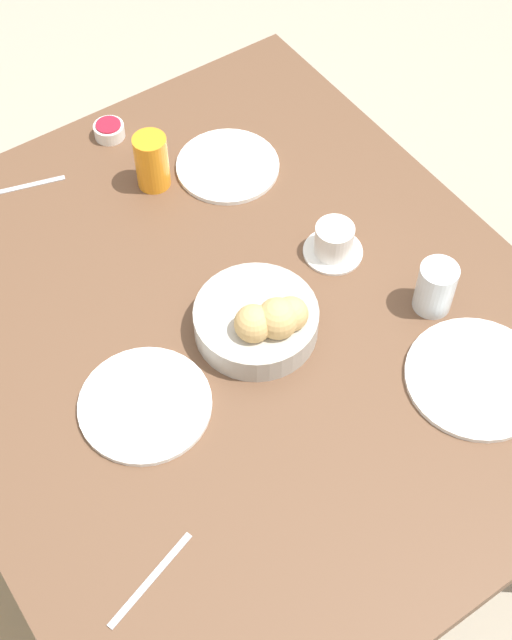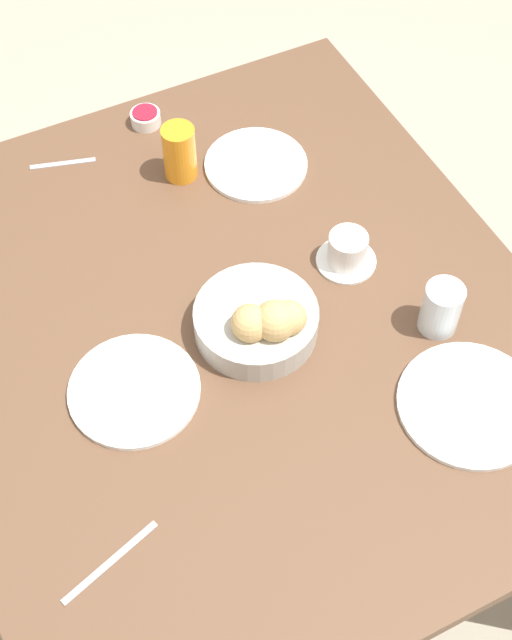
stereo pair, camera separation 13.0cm
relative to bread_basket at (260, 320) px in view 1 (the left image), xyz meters
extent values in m
plane|color=#A89E89|center=(0.05, 0.03, -0.81)|extent=(10.00, 10.00, 0.00)
cube|color=brown|center=(0.05, 0.03, -0.06)|extent=(1.28, 1.10, 0.03)
cube|color=brown|center=(0.64, -0.47, -0.44)|extent=(0.06, 0.06, 0.73)
cylinder|color=#B2ADA3|center=(0.01, 0.00, -0.01)|extent=(0.22, 0.22, 0.05)
sphere|color=tan|center=(-0.04, -0.01, 0.04)|extent=(0.07, 0.07, 0.07)
sphere|color=tan|center=(-0.02, 0.03, 0.04)|extent=(0.07, 0.07, 0.07)
sphere|color=tan|center=(-0.04, -0.04, 0.03)|extent=(0.06, 0.06, 0.06)
cylinder|color=white|center=(-0.29, -0.25, -0.04)|extent=(0.25, 0.25, 0.01)
cylinder|color=white|center=(0.38, -0.18, -0.04)|extent=(0.21, 0.21, 0.01)
cylinder|color=white|center=(-0.01, 0.25, -0.04)|extent=(0.23, 0.23, 0.01)
cylinder|color=orange|center=(0.43, -0.03, 0.02)|extent=(0.07, 0.07, 0.12)
cylinder|color=silver|center=(-0.13, -0.30, 0.01)|extent=(0.07, 0.07, 0.10)
cylinder|color=white|center=(0.08, -0.22, -0.04)|extent=(0.12, 0.12, 0.01)
cylinder|color=white|center=(0.08, -0.22, 0.00)|extent=(0.07, 0.07, 0.06)
cylinder|color=white|center=(0.60, -0.03, -0.03)|extent=(0.06, 0.06, 0.03)
cylinder|color=#A3192D|center=(0.60, -0.03, -0.01)|extent=(0.05, 0.05, 0.00)
cube|color=#B7B7BC|center=(-0.28, 0.39, -0.04)|extent=(0.07, 0.18, 0.00)
cube|color=#B7B7BC|center=(0.57, 0.18, -0.04)|extent=(0.05, 0.13, 0.00)
camera|label=1|loc=(-0.75, 0.52, 1.28)|focal=50.00mm
camera|label=2|loc=(-0.81, 0.41, 1.28)|focal=50.00mm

